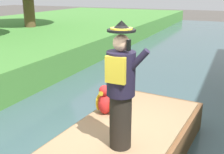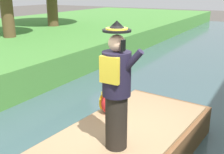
% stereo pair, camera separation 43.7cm
% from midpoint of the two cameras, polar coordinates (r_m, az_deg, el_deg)
% --- Properties ---
extents(boat, '(2.14, 4.33, 0.61)m').
position_cam_midpoint_polar(boat, '(4.68, 3.81, -15.25)').
color(boat, brown).
rests_on(boat, canal_water).
extents(person_pirate, '(0.61, 0.42, 1.85)m').
position_cam_midpoint_polar(person_pirate, '(3.81, 4.24, -2.36)').
color(person_pirate, black).
rests_on(person_pirate, boat).
extents(parrot_plush, '(0.36, 0.35, 0.57)m').
position_cam_midpoint_polar(parrot_plush, '(5.13, 1.70, -5.07)').
color(parrot_plush, red).
rests_on(parrot_plush, boat).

